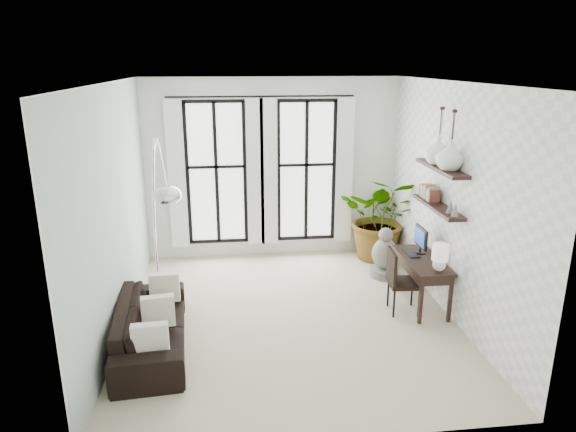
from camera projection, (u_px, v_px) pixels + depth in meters
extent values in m
plane|color=beige|center=(289.00, 316.00, 7.24)|extent=(5.00, 5.00, 0.00)
plane|color=white|center=(289.00, 82.00, 6.31)|extent=(5.00, 5.00, 0.00)
plane|color=#A6BAAF|center=(114.00, 213.00, 6.52)|extent=(0.00, 5.00, 5.00)
plane|color=white|center=(452.00, 202.00, 7.02)|extent=(0.00, 5.00, 5.00)
plane|color=white|center=(273.00, 169.00, 9.15)|extent=(4.50, 0.00, 4.50)
cube|color=white|center=(216.00, 174.00, 9.02)|extent=(1.00, 0.02, 2.50)
cube|color=white|center=(177.00, 176.00, 8.85)|extent=(0.30, 0.04, 2.60)
cube|color=white|center=(255.00, 174.00, 9.00)|extent=(0.30, 0.04, 2.60)
cube|color=white|center=(306.00, 172.00, 9.20)|extent=(1.00, 0.02, 2.50)
cube|color=white|center=(269.00, 174.00, 9.03)|extent=(0.30, 0.04, 2.60)
cube|color=white|center=(345.00, 172.00, 9.18)|extent=(0.30, 0.04, 2.60)
cylinder|color=black|center=(261.00, 96.00, 8.64)|extent=(3.20, 0.03, 0.03)
cube|color=black|center=(438.00, 207.00, 7.17)|extent=(0.25, 1.30, 0.05)
cube|color=black|center=(441.00, 168.00, 7.01)|extent=(0.25, 1.30, 0.05)
cube|color=#E43939|center=(424.00, 189.00, 7.66)|extent=(0.16, 0.03, 0.18)
cube|color=#3A44CC|center=(425.00, 190.00, 7.61)|extent=(0.16, 0.03, 0.18)
cube|color=gold|center=(426.00, 191.00, 7.57)|extent=(0.16, 0.03, 0.18)
cube|color=#37A770|center=(427.00, 192.00, 7.53)|extent=(0.16, 0.03, 0.18)
cube|color=#B053C2|center=(429.00, 192.00, 7.48)|extent=(0.16, 0.03, 0.18)
cube|color=gold|center=(430.00, 193.00, 7.44)|extent=(0.16, 0.04, 0.18)
cube|color=#494949|center=(431.00, 194.00, 7.40)|extent=(0.16, 0.04, 0.18)
cube|color=#37C3A9|center=(432.00, 195.00, 7.36)|extent=(0.16, 0.04, 0.18)
cube|color=tan|center=(433.00, 195.00, 7.31)|extent=(0.16, 0.04, 0.18)
cube|color=brown|center=(434.00, 196.00, 7.27)|extent=(0.16, 0.04, 0.18)
cone|color=gray|center=(450.00, 207.00, 6.75)|extent=(0.10, 0.10, 0.18)
cone|color=gray|center=(455.00, 210.00, 6.61)|extent=(0.10, 0.10, 0.18)
imported|color=black|center=(151.00, 326.00, 6.36)|extent=(0.97, 2.12, 0.60)
cube|color=beige|center=(150.00, 341.00, 5.65)|extent=(0.40, 0.12, 0.40)
cube|color=beige|center=(158.00, 311.00, 6.31)|extent=(0.40, 0.12, 0.40)
cube|color=beige|center=(165.00, 287.00, 6.98)|extent=(0.40, 0.12, 0.40)
imported|color=#2D7228|center=(381.00, 217.00, 9.15)|extent=(1.76, 1.67, 1.55)
cube|color=black|center=(422.00, 260.00, 7.38)|extent=(0.52, 1.22, 0.04)
cube|color=black|center=(421.00, 266.00, 7.40)|extent=(0.47, 1.16, 0.11)
cube|color=black|center=(421.00, 301.00, 6.92)|extent=(0.05, 0.05, 0.68)
cube|color=black|center=(450.00, 299.00, 6.97)|extent=(0.05, 0.05, 0.68)
cube|color=black|center=(395.00, 269.00, 8.00)|extent=(0.05, 0.05, 0.68)
cube|color=black|center=(420.00, 267.00, 8.04)|extent=(0.05, 0.05, 0.68)
cube|color=black|center=(421.00, 237.00, 7.53)|extent=(0.04, 0.42, 0.30)
cube|color=navy|center=(419.00, 237.00, 7.53)|extent=(0.00, 0.36, 0.24)
cube|color=black|center=(411.00, 253.00, 7.58)|extent=(0.15, 0.40, 0.02)
sphere|color=silver|center=(439.00, 265.00, 6.91)|extent=(0.18, 0.18, 0.18)
cylinder|color=white|center=(440.00, 252.00, 6.85)|extent=(0.22, 0.22, 0.22)
cube|color=black|center=(404.00, 283.00, 7.26)|extent=(0.47, 0.47, 0.05)
cube|color=black|center=(392.00, 267.00, 7.18)|extent=(0.07, 0.44, 0.49)
cylinder|color=black|center=(395.00, 304.00, 7.14)|extent=(0.03, 0.03, 0.41)
cylinder|color=black|center=(419.00, 303.00, 7.18)|extent=(0.03, 0.03, 0.41)
cylinder|color=black|center=(388.00, 293.00, 7.47)|extent=(0.03, 0.03, 0.41)
cylinder|color=black|center=(411.00, 292.00, 7.51)|extent=(0.03, 0.03, 0.41)
cylinder|color=silver|center=(160.00, 292.00, 7.88)|extent=(0.38, 0.38, 0.11)
cylinder|color=silver|center=(157.00, 260.00, 7.72)|extent=(0.04, 0.04, 1.06)
ellipsoid|color=silver|center=(167.00, 195.00, 5.96)|extent=(0.34, 0.34, 0.22)
cylinder|color=gray|center=(384.00, 272.00, 8.57)|extent=(0.47, 0.47, 0.14)
ellipsoid|color=gray|center=(385.00, 254.00, 8.48)|extent=(0.42, 0.42, 0.52)
sphere|color=gray|center=(386.00, 235.00, 8.38)|extent=(0.24, 0.24, 0.24)
imported|color=white|center=(450.00, 156.00, 6.71)|extent=(0.37, 0.37, 0.38)
imported|color=white|center=(438.00, 151.00, 7.09)|extent=(0.37, 0.37, 0.38)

